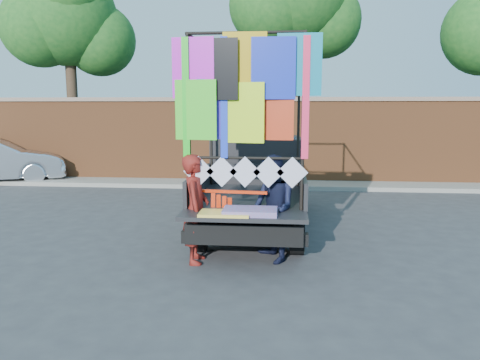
{
  "coord_description": "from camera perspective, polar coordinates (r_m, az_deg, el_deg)",
  "views": [
    {
      "loc": [
        0.67,
        -7.29,
        2.34
      ],
      "look_at": [
        -0.0,
        -0.13,
        1.2
      ],
      "focal_mm": 35.0,
      "sensor_mm": 36.0,
      "label": 1
    }
  ],
  "objects": [
    {
      "name": "pickup_truck",
      "position": [
        9.51,
        1.93,
        -0.0
      ],
      "size": [
        2.14,
        5.37,
        3.38
      ],
      "color": "black",
      "rests_on": "ground"
    },
    {
      "name": "man",
      "position": [
        7.06,
        3.94,
        -3.51
      ],
      "size": [
        0.89,
        0.98,
        1.63
      ],
      "primitive_type": "imported",
      "rotation": [
        0.0,
        0.0,
        -1.13
      ],
      "color": "#151934",
      "rests_on": "ground"
    },
    {
      "name": "ground",
      "position": [
        7.69,
        0.09,
        -8.72
      ],
      "size": [
        90.0,
        90.0,
        0.0
      ],
      "primitive_type": "plane",
      "color": "#38383A",
      "rests_on": "ground"
    },
    {
      "name": "tree_left",
      "position": [
        17.22,
        -20.27,
        17.73
      ],
      "size": [
        4.2,
        3.3,
        7.05
      ],
      "color": "#38281C",
      "rests_on": "ground"
    },
    {
      "name": "woman",
      "position": [
        7.03,
        -5.42,
        -3.53
      ],
      "size": [
        0.43,
        0.62,
        1.64
      ],
      "primitive_type": "imported",
      "rotation": [
        0.0,
        0.0,
        1.64
      ],
      "color": "maroon",
      "rests_on": "ground"
    },
    {
      "name": "curb",
      "position": [
        13.8,
        2.49,
        -0.53
      ],
      "size": [
        30.0,
        1.2,
        0.12
      ],
      "primitive_type": "cube",
      "color": "gray",
      "rests_on": "ground"
    },
    {
      "name": "streamer_bundle",
      "position": [
        7.01,
        -1.63,
        -3.06
      ],
      "size": [
        1.0,
        0.14,
        0.69
      ],
      "color": "red",
      "rests_on": "ground"
    },
    {
      "name": "brick_wall",
      "position": [
        14.35,
        2.67,
        4.92
      ],
      "size": [
        30.0,
        0.45,
        2.61
      ],
      "color": "brown",
      "rests_on": "ground"
    }
  ]
}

